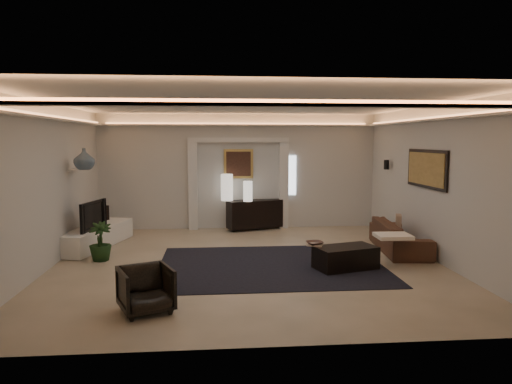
{
  "coord_description": "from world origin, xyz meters",
  "views": [
    {
      "loc": [
        -0.57,
        -8.36,
        2.26
      ],
      "look_at": [
        0.2,
        0.6,
        1.25
      ],
      "focal_mm": 32.85,
      "sensor_mm": 36.0,
      "label": 1
    }
  ],
  "objects": [
    {
      "name": "throw_blanket",
      "position": [
        2.57,
        -0.41,
        0.55
      ],
      "size": [
        0.61,
        0.5,
        0.07
      ],
      "primitive_type": "cube",
      "rotation": [
        0.0,
        0.0,
        -0.01
      ],
      "color": "#FFECC7",
      "rests_on": "sofa"
    },
    {
      "name": "media_ledge",
      "position": [
        -3.09,
        1.6,
        0.22
      ],
      "size": [
        1.14,
        2.35,
        0.43
      ],
      "primitive_type": "cube",
      "rotation": [
        0.0,
        0.0,
        -0.26
      ],
      "color": "white",
      "rests_on": "ground"
    },
    {
      "name": "ginger_jar",
      "position": [
        -3.15,
        1.1,
        1.88
      ],
      "size": [
        0.44,
        0.44,
        0.42
      ],
      "primitive_type": "imported",
      "rotation": [
        0.0,
        0.0,
        0.1
      ],
      "color": "#38535E",
      "rests_on": "wall_niche"
    },
    {
      "name": "area_rug",
      "position": [
        0.4,
        -0.2,
        0.01
      ],
      "size": [
        4.0,
        3.0,
        0.01
      ],
      "primitive_type": "cube",
      "color": "black",
      "rests_on": "ground"
    },
    {
      "name": "daylight_slit",
      "position": [
        1.35,
        3.48,
        1.35
      ],
      "size": [
        0.25,
        0.03,
        1.0
      ],
      "primitive_type": "cube",
      "color": "white",
      "rests_on": "wall_back"
    },
    {
      "name": "coffee_table",
      "position": [
        1.68,
        -0.51,
        0.2
      ],
      "size": [
        1.17,
        0.85,
        0.39
      ],
      "primitive_type": "cube",
      "rotation": [
        0.0,
        0.0,
        0.29
      ],
      "color": "black",
      "rests_on": "ground"
    },
    {
      "name": "cove_soffit",
      "position": [
        0.0,
        0.0,
        2.62
      ],
      "size": [
        7.0,
        7.0,
        0.04
      ],
      "primitive_type": "cube",
      "color": "silver",
      "rests_on": "ceiling"
    },
    {
      "name": "tv",
      "position": [
        -3.15,
        1.27,
        0.74
      ],
      "size": [
        1.02,
        0.36,
        0.59
      ],
      "primitive_type": "imported",
      "rotation": [
        0.0,
        0.0,
        1.34
      ],
      "color": "black",
      "rests_on": "media_ledge"
    },
    {
      "name": "throw_pillow",
      "position": [
        3.15,
        0.8,
        0.55
      ],
      "size": [
        0.22,
        0.37,
        0.35
      ],
      "primitive_type": "cube",
      "rotation": [
        0.0,
        0.0,
        -0.35
      ],
      "color": "#9C7E64",
      "rests_on": "sofa"
    },
    {
      "name": "art_panel_frame",
      "position": [
        3.47,
        0.3,
        1.7
      ],
      "size": [
        0.04,
        1.64,
        0.74
      ],
      "primitive_type": "cube",
      "color": "black",
      "rests_on": "wall_right"
    },
    {
      "name": "alcove_header",
      "position": [
        0.0,
        3.4,
        2.25
      ],
      "size": [
        2.52,
        0.2,
        0.12
      ],
      "primitive_type": "cube",
      "color": "silver",
      "rests_on": "wall_back"
    },
    {
      "name": "pilaster_left",
      "position": [
        -1.15,
        3.4,
        1.1
      ],
      "size": [
        0.22,
        0.2,
        2.2
      ],
      "primitive_type": "cube",
      "color": "silver",
      "rests_on": "ground"
    },
    {
      "name": "painting_frame",
      "position": [
        0.0,
        3.47,
        1.65
      ],
      "size": [
        0.74,
        0.04,
        0.74
      ],
      "primitive_type": "cube",
      "color": "tan",
      "rests_on": "wall_back"
    },
    {
      "name": "ceiling",
      "position": [
        0.0,
        0.0,
        2.9
      ],
      "size": [
        7.0,
        7.0,
        0.0
      ],
      "primitive_type": "plane",
      "rotation": [
        3.14,
        0.0,
        0.0
      ],
      "color": "white",
      "rests_on": "ground"
    },
    {
      "name": "painting_canvas",
      "position": [
        0.0,
        3.44,
        1.65
      ],
      "size": [
        0.62,
        0.02,
        0.62
      ],
      "primitive_type": "cube",
      "color": "#4C2D1E",
      "rests_on": "wall_back"
    },
    {
      "name": "wall_sconce",
      "position": [
        3.38,
        2.2,
        1.68
      ],
      "size": [
        0.12,
        0.12,
        0.22
      ],
      "primitive_type": "cylinder",
      "color": "black",
      "rests_on": "wall_right"
    },
    {
      "name": "art_panel_gold",
      "position": [
        3.44,
        0.3,
        1.7
      ],
      "size": [
        0.02,
        1.5,
        0.62
      ],
      "primitive_type": "cube",
      "color": "tan",
      "rests_on": "wall_right"
    },
    {
      "name": "pilaster_right",
      "position": [
        1.15,
        3.4,
        1.1
      ],
      "size": [
        0.22,
        0.2,
        2.2
      ],
      "primitive_type": "cube",
      "color": "silver",
      "rests_on": "ground"
    },
    {
      "name": "floor",
      "position": [
        0.0,
        0.0,
        0.0
      ],
      "size": [
        7.0,
        7.0,
        0.0
      ],
      "primitive_type": "plane",
      "color": "#C1AA8C",
      "rests_on": "ground"
    },
    {
      "name": "bowl",
      "position": [
        1.16,
        -0.38,
        0.45
      ],
      "size": [
        0.34,
        0.34,
        0.07
      ],
      "primitive_type": "imported",
      "rotation": [
        0.0,
        0.0,
        0.2
      ],
      "color": "#462E24",
      "rests_on": "coffee_table"
    },
    {
      "name": "wall_niche",
      "position": [
        -3.44,
        1.4,
        1.65
      ],
      "size": [
        0.1,
        0.55,
        0.04
      ],
      "primitive_type": "cube",
      "color": "silver",
      "rests_on": "wall_left"
    },
    {
      "name": "console",
      "position": [
        0.39,
        3.25,
        0.4
      ],
      "size": [
        1.45,
        0.86,
        0.69
      ],
      "primitive_type": "cube",
      "rotation": [
        0.0,
        0.0,
        0.33
      ],
      "color": "black",
      "rests_on": "ground"
    },
    {
      "name": "wall_right",
      "position": [
        3.5,
        0.0,
        1.45
      ],
      "size": [
        0.0,
        7.0,
        7.0
      ],
      "primitive_type": "plane",
      "rotation": [
        1.57,
        0.0,
        -1.57
      ],
      "color": "silver",
      "rests_on": "ground"
    },
    {
      "name": "magazine",
      "position": [
        1.16,
        -0.4,
        0.42
      ],
      "size": [
        0.31,
        0.27,
        0.03
      ],
      "primitive_type": "cube",
      "rotation": [
        0.0,
        0.0,
        -0.38
      ],
      "color": "beige",
      "rests_on": "coffee_table"
    },
    {
      "name": "figurine",
      "position": [
        -3.07,
        2.44,
        0.64
      ],
      "size": [
        0.15,
        0.15,
        0.33
      ],
      "primitive_type": "cylinder",
      "rotation": [
        0.0,
        0.0,
        -0.3
      ],
      "color": "black",
      "rests_on": "media_ledge"
    },
    {
      "name": "wall_left",
      "position": [
        -3.5,
        0.0,
        1.45
      ],
      "size": [
        0.0,
        7.0,
        7.0
      ],
      "primitive_type": "plane",
      "rotation": [
        1.57,
        0.0,
        1.57
      ],
      "color": "silver",
      "rests_on": "ground"
    },
    {
      "name": "wall_back",
      "position": [
        0.0,
        3.5,
        1.45
      ],
      "size": [
        7.0,
        0.0,
        7.0
      ],
      "primitive_type": "plane",
      "rotation": [
        1.57,
        0.0,
        0.0
      ],
      "color": "silver",
      "rests_on": "ground"
    },
    {
      "name": "sofa",
      "position": [
        3.15,
        0.72,
        0.3
      ],
      "size": [
        2.1,
        1.01,
        0.59
      ],
      "primitive_type": "imported",
      "rotation": [
        0.0,
        0.0,
        1.46
      ],
      "color": "#4A3821",
      "rests_on": "ground"
    },
    {
      "name": "wall_front",
      "position": [
        0.0,
        -3.5,
        1.45
      ],
      "size": [
        7.0,
        0.0,
        7.0
      ],
      "primitive_type": "plane",
      "rotation": [
        -1.57,
        0.0,
        0.0
      ],
      "color": "silver",
      "rests_on": "ground"
    },
    {
      "name": "lamp_left",
      "position": [
        -0.3,
        3.25,
        1.09
      ],
      "size": [
        0.36,
        0.36,
        0.66
      ],
      "primitive_type": "cylinder",
      "rotation": [
        0.0,
        0.0,
        -0.26
      ],
      "color": "beige",
      "rests_on": "console"
    },
    {
      "name": "lamp_right",
      "position": [
        0.21,
        3.03,
        1.09
      ],
      "size": [
        0.29,
        0.29,
        0.5
      ],
      "primitive_type": "cylinder",
      "rotation": [
        0.0,
        0.0,
        0.36
      ],
      "color": "silver",
      "rests_on": "console"
    },
    {
      "name": "armchair",
      "position": [
        -1.5,
        -2.31,
        0.3
      ],
      "size": [
        0.86,
        0.87,
        0.61
      ],
      "primitive_type": "imported",
      "rotation": [
        0.0,
        0.0,
        0.41
      ],
      "color": "black",
      "rests_on": "ground"
    },
    {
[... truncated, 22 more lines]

